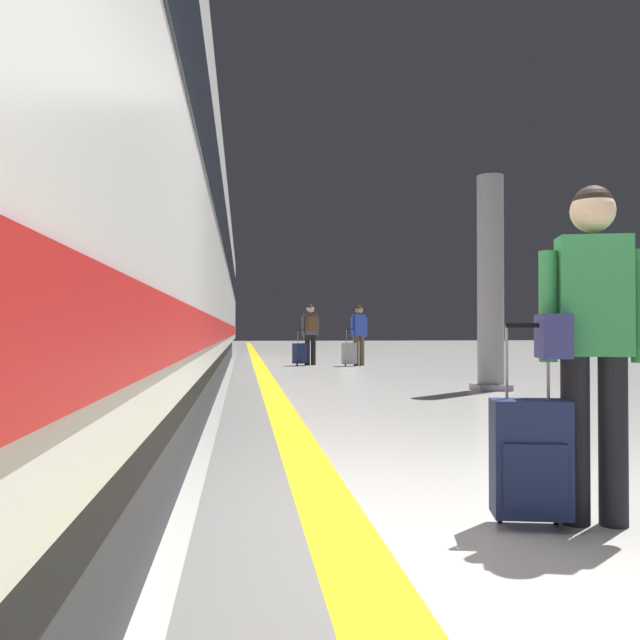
{
  "coord_description": "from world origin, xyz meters",
  "views": [
    {
      "loc": [
        -1.4,
        -3.19,
        1.0
      ],
      "look_at": [
        -0.41,
        5.26,
        1.13
      ],
      "focal_mm": 37.27,
      "sensor_mm": 36.0,
      "label": 1
    }
  ],
  "objects_px": {
    "passenger_near": "(311,329)",
    "platform_pillar": "(490,287)",
    "suitcase_near": "(300,353)",
    "suitcase_mid": "(349,353)",
    "traveller_foreground": "(590,328)",
    "rolling_suitcase_foreground": "(530,458)",
    "high_speed_train": "(134,236)",
    "passenger_mid": "(359,331)"
  },
  "relations": [
    {
      "from": "suitcase_mid",
      "to": "platform_pillar",
      "type": "xyz_separation_m",
      "value": [
        1.16,
        -7.63,
        1.37
      ]
    },
    {
      "from": "high_speed_train",
      "to": "traveller_foreground",
      "type": "distance_m",
      "value": 8.46
    },
    {
      "from": "passenger_mid",
      "to": "suitcase_mid",
      "type": "height_order",
      "value": "passenger_mid"
    },
    {
      "from": "suitcase_near",
      "to": "passenger_mid",
      "type": "xyz_separation_m",
      "value": [
        1.67,
        -0.25,
        0.65
      ]
    },
    {
      "from": "high_speed_train",
      "to": "suitcase_mid",
      "type": "xyz_separation_m",
      "value": [
        4.69,
        7.54,
        -2.15
      ]
    },
    {
      "from": "suitcase_mid",
      "to": "platform_pillar",
      "type": "relative_size",
      "value": 0.29
    },
    {
      "from": "high_speed_train",
      "to": "traveller_foreground",
      "type": "height_order",
      "value": "high_speed_train"
    },
    {
      "from": "high_speed_train",
      "to": "traveller_foreground",
      "type": "bearing_deg",
      "value": -65.13
    },
    {
      "from": "suitcase_near",
      "to": "passenger_mid",
      "type": "relative_size",
      "value": 0.6
    },
    {
      "from": "platform_pillar",
      "to": "passenger_near",
      "type": "bearing_deg",
      "value": 104.81
    },
    {
      "from": "platform_pillar",
      "to": "suitcase_near",
      "type": "bearing_deg",
      "value": 107.23
    },
    {
      "from": "suitcase_near",
      "to": "suitcase_mid",
      "type": "bearing_deg",
      "value": -18.9
    },
    {
      "from": "traveller_foreground",
      "to": "rolling_suitcase_foreground",
      "type": "relative_size",
      "value": 1.69
    },
    {
      "from": "suitcase_near",
      "to": "suitcase_mid",
      "type": "height_order",
      "value": "suitcase_mid"
    },
    {
      "from": "passenger_near",
      "to": "passenger_mid",
      "type": "bearing_deg",
      "value": -17.14
    },
    {
      "from": "suitcase_mid",
      "to": "passenger_near",
      "type": "bearing_deg",
      "value": 148.53
    },
    {
      "from": "suitcase_mid",
      "to": "platform_pillar",
      "type": "distance_m",
      "value": 7.84
    },
    {
      "from": "passenger_near",
      "to": "suitcase_mid",
      "type": "height_order",
      "value": "passenger_near"
    },
    {
      "from": "suitcase_near",
      "to": "platform_pillar",
      "type": "xyz_separation_m",
      "value": [
        2.51,
        -8.09,
        1.38
      ]
    },
    {
      "from": "rolling_suitcase_foreground",
      "to": "passenger_mid",
      "type": "relative_size",
      "value": 0.61
    },
    {
      "from": "suitcase_near",
      "to": "high_speed_train",
      "type": "bearing_deg",
      "value": -112.68
    },
    {
      "from": "rolling_suitcase_foreground",
      "to": "passenger_near",
      "type": "relative_size",
      "value": 0.6
    },
    {
      "from": "rolling_suitcase_foreground",
      "to": "suitcase_near",
      "type": "relative_size",
      "value": 1.02
    },
    {
      "from": "rolling_suitcase_foreground",
      "to": "passenger_near",
      "type": "bearing_deg",
      "value": 88.17
    },
    {
      "from": "passenger_near",
      "to": "platform_pillar",
      "type": "bearing_deg",
      "value": -75.19
    },
    {
      "from": "traveller_foreground",
      "to": "high_speed_train",
      "type": "bearing_deg",
      "value": 114.87
    },
    {
      "from": "high_speed_train",
      "to": "passenger_near",
      "type": "bearing_deg",
      "value": 65.78
    },
    {
      "from": "traveller_foreground",
      "to": "passenger_near",
      "type": "height_order",
      "value": "traveller_foreground"
    },
    {
      "from": "platform_pillar",
      "to": "traveller_foreground",
      "type": "bearing_deg",
      "value": -107.49
    },
    {
      "from": "traveller_foreground",
      "to": "suitcase_near",
      "type": "relative_size",
      "value": 1.72
    },
    {
      "from": "passenger_mid",
      "to": "platform_pillar",
      "type": "relative_size",
      "value": 0.47
    },
    {
      "from": "suitcase_near",
      "to": "platform_pillar",
      "type": "distance_m",
      "value": 8.59
    },
    {
      "from": "traveller_foreground",
      "to": "passenger_near",
      "type": "xyz_separation_m",
      "value": [
        0.17,
        15.72,
        0.02
      ]
    },
    {
      "from": "traveller_foreground",
      "to": "passenger_near",
      "type": "relative_size",
      "value": 1.0
    },
    {
      "from": "suitcase_mid",
      "to": "suitcase_near",
      "type": "bearing_deg",
      "value": 161.1
    },
    {
      "from": "traveller_foreground",
      "to": "rolling_suitcase_foreground",
      "type": "distance_m",
      "value": 0.74
    },
    {
      "from": "high_speed_train",
      "to": "suitcase_near",
      "type": "xyz_separation_m",
      "value": [
        3.34,
        8.0,
        -2.16
      ]
    },
    {
      "from": "high_speed_train",
      "to": "traveller_foreground",
      "type": "relative_size",
      "value": 18.55
    },
    {
      "from": "high_speed_train",
      "to": "platform_pillar",
      "type": "height_order",
      "value": "high_speed_train"
    },
    {
      "from": "passenger_near",
      "to": "suitcase_near",
      "type": "bearing_deg",
      "value": -153.63
    },
    {
      "from": "traveller_foreground",
      "to": "passenger_mid",
      "type": "bearing_deg",
      "value": 84.38
    },
    {
      "from": "rolling_suitcase_foreground",
      "to": "passenger_mid",
      "type": "distance_m",
      "value": 15.44
    }
  ]
}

